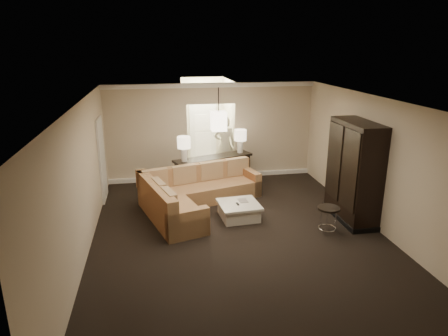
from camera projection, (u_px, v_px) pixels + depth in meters
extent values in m
plane|color=black|center=(240.00, 238.00, 8.24)|extent=(8.00, 8.00, 0.00)
cube|color=beige|center=(211.00, 132.00, 11.58)|extent=(6.00, 0.04, 2.80)
cube|color=beige|center=(326.00, 295.00, 4.06)|extent=(6.00, 0.04, 2.80)
cube|color=beige|center=(81.00, 183.00, 7.32)|extent=(0.04, 8.00, 2.80)
cube|color=beige|center=(381.00, 166.00, 8.32)|extent=(0.04, 8.00, 2.80)
cube|color=white|center=(242.00, 102.00, 7.40)|extent=(6.00, 8.00, 0.02)
cube|color=white|center=(211.00, 85.00, 11.14)|extent=(6.00, 0.10, 0.12)
cube|color=white|center=(212.00, 176.00, 11.93)|extent=(6.00, 0.10, 0.12)
cube|color=silver|center=(102.00, 159.00, 10.06)|extent=(0.05, 0.90, 2.10)
cube|color=beige|center=(207.00, 168.00, 12.94)|extent=(1.40, 2.00, 0.01)
cube|color=beige|center=(184.00, 126.00, 12.40)|extent=(0.04, 2.00, 2.80)
cube|color=beige|center=(229.00, 124.00, 12.64)|extent=(0.04, 2.00, 2.80)
cube|color=beige|center=(203.00, 119.00, 13.46)|extent=(1.40, 0.04, 2.80)
cube|color=silver|center=(203.00, 130.00, 13.53)|extent=(0.90, 0.05, 2.10)
cube|color=brown|center=(201.00, 193.00, 10.15)|extent=(3.17, 1.73, 0.42)
cube|color=brown|center=(178.00, 218.00, 8.71)|extent=(1.27, 1.62, 0.42)
cube|color=brown|center=(196.00, 173.00, 10.30)|extent=(2.98, 1.09, 0.47)
cube|color=brown|center=(155.00, 194.00, 8.86)|extent=(0.92, 2.40, 0.47)
cube|color=brown|center=(250.00, 181.00, 10.72)|extent=(0.45, 0.93, 0.63)
cube|color=brown|center=(188.00, 224.00, 8.16)|extent=(0.93, 0.45, 0.63)
cube|color=#8F6D4C|center=(155.00, 179.00, 9.78)|extent=(0.65, 0.33, 0.47)
cube|color=#8F6D4C|center=(184.00, 174.00, 10.10)|extent=(0.65, 0.33, 0.47)
cube|color=#8F6D4C|center=(211.00, 170.00, 10.43)|extent=(0.65, 0.33, 0.47)
cube|color=#8F6D4C|center=(237.00, 166.00, 10.75)|extent=(0.65, 0.33, 0.47)
cube|color=#8F6D4C|center=(159.00, 190.00, 9.00)|extent=(0.33, 0.63, 0.47)
cube|color=#8F6D4C|center=(169.00, 201.00, 8.39)|extent=(0.33, 0.63, 0.47)
cube|color=beige|center=(239.00, 212.00, 9.16)|extent=(0.86, 0.86, 0.30)
cube|color=beige|center=(239.00, 204.00, 9.11)|extent=(0.96, 0.96, 0.05)
cube|color=black|center=(238.00, 204.00, 9.05)|extent=(0.05, 0.15, 0.02)
cube|color=#BFB0A7|center=(243.00, 200.00, 9.26)|extent=(0.22, 0.28, 0.01)
cube|color=black|center=(213.00, 158.00, 10.98)|extent=(2.29, 1.24, 0.06)
cube|color=black|center=(180.00, 178.00, 10.63)|extent=(0.23, 0.46, 0.82)
cube|color=black|center=(244.00, 167.00, 11.60)|extent=(0.23, 0.46, 0.82)
cube|color=black|center=(214.00, 182.00, 11.20)|extent=(2.18, 1.15, 0.04)
cube|color=black|center=(354.00, 172.00, 8.85)|extent=(0.62, 1.50, 2.25)
cube|color=black|center=(350.00, 171.00, 8.39)|extent=(0.03, 0.67, 1.72)
cube|color=black|center=(334.00, 161.00, 9.10)|extent=(0.03, 0.67, 1.72)
cube|color=black|center=(350.00, 216.00, 9.17)|extent=(0.67, 1.57, 0.11)
cylinder|color=black|center=(329.00, 208.00, 8.33)|extent=(0.46, 0.46, 0.04)
torus|color=silver|center=(327.00, 228.00, 8.46)|extent=(0.38, 0.38, 0.03)
cylinder|color=silver|center=(336.00, 220.00, 8.44)|extent=(0.03, 0.03, 0.55)
cylinder|color=silver|center=(321.00, 218.00, 8.55)|extent=(0.03, 0.03, 0.55)
cylinder|color=silver|center=(326.00, 224.00, 8.25)|extent=(0.03, 0.03, 0.55)
cylinder|color=white|center=(184.00, 155.00, 10.51)|extent=(0.16, 0.16, 0.36)
cylinder|color=#FFE5BF|center=(184.00, 142.00, 10.41)|extent=(0.35, 0.35, 0.31)
cylinder|color=white|center=(240.00, 147.00, 11.33)|extent=(0.16, 0.16, 0.36)
cylinder|color=#FFE5BF|center=(240.00, 135.00, 11.23)|extent=(0.35, 0.35, 0.31)
cylinder|color=black|center=(218.00, 99.00, 10.03)|extent=(0.02, 0.02, 0.60)
cube|color=#FCE7C5|center=(219.00, 121.00, 10.19)|extent=(0.38, 0.38, 0.48)
imported|color=beige|center=(225.00, 142.00, 12.06)|extent=(0.84, 0.69, 1.99)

